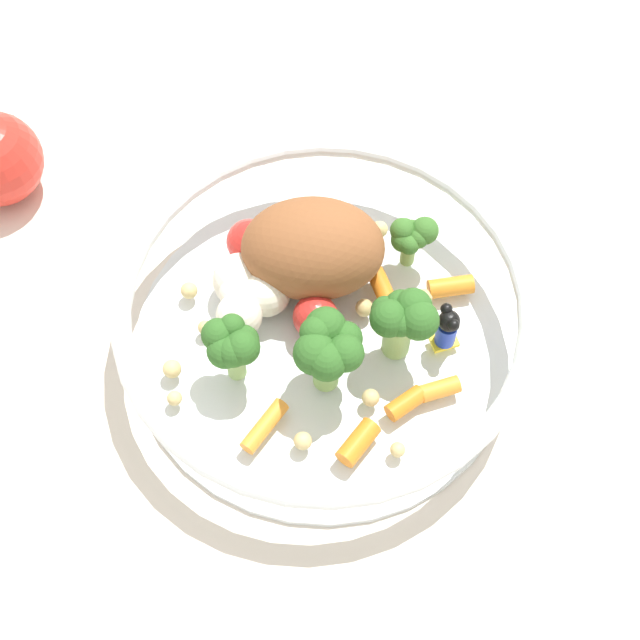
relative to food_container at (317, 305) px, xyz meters
The scene contains 2 objects.
ground_plane 0.03m from the food_container, 55.06° to the left, with size 2.40×2.40×0.00m, color silver.
food_container is the anchor object (origin of this frame).
Camera 1 is at (0.28, -0.01, 0.51)m, focal length 51.09 mm.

